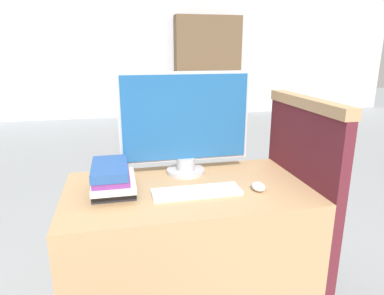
% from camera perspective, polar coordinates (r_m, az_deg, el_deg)
% --- Properties ---
extents(wall_back, '(12.00, 0.06, 2.80)m').
position_cam_1_polar(wall_back, '(7.37, -10.62, 15.86)').
color(wall_back, silver).
rests_on(wall_back, ground_plane).
extents(desk, '(1.11, 0.64, 0.78)m').
position_cam_1_polar(desk, '(1.77, -0.77, -18.40)').
color(desk, tan).
rests_on(desk, ground_plane).
extents(carrel_divider, '(0.07, 0.65, 1.17)m').
position_cam_1_polar(carrel_divider, '(1.86, 17.23, -10.03)').
color(carrel_divider, '#5B1E28').
rests_on(carrel_divider, ground_plane).
extents(monitor, '(0.65, 0.19, 0.51)m').
position_cam_1_polar(monitor, '(1.69, -1.12, 4.08)').
color(monitor, '#B7B7BC').
rests_on(monitor, desk).
extents(keyboard, '(0.39, 0.12, 0.02)m').
position_cam_1_polar(keyboard, '(1.51, 0.77, -7.40)').
color(keyboard, white).
rests_on(keyboard, desk).
extents(mouse, '(0.06, 0.08, 0.04)m').
position_cam_1_polar(mouse, '(1.57, 11.02, -6.42)').
color(mouse, white).
rests_on(mouse, desk).
extents(book_stack, '(0.19, 0.29, 0.13)m').
position_cam_1_polar(book_stack, '(1.54, -13.15, -5.12)').
color(book_stack, '#232328').
rests_on(book_stack, desk).
extents(far_chair, '(0.44, 0.44, 0.93)m').
position_cam_1_polar(far_chair, '(4.75, -5.21, 5.42)').
color(far_chair, '#4C3323').
rests_on(far_chair, ground_plane).
extents(bookshelf_far, '(1.37, 0.32, 2.05)m').
position_cam_1_polar(bookshelf_far, '(7.38, 2.63, 13.21)').
color(bookshelf_far, brown).
rests_on(bookshelf_far, ground_plane).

